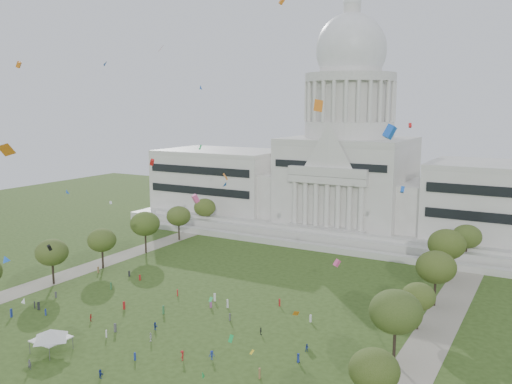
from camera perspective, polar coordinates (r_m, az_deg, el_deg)
name	(u,v)px	position (r m, az deg, el deg)	size (l,w,h in m)	color
ground	(142,347)	(110.94, -11.91, -15.64)	(400.00, 400.00, 0.00)	#2F4617
capitol	(347,171)	(201.74, 9.60, 2.21)	(160.00, 64.50, 91.30)	#BBB9AF
path_left	(83,270)	(162.76, -17.76, -7.78)	(8.00, 160.00, 0.04)	gray
path_right	(430,341)	(116.33, 17.85, -14.68)	(8.00, 160.00, 0.04)	gray
row_tree_r_1	(374,370)	(85.43, 12.34, -17.84)	(7.58, 7.58, 10.78)	black
row_tree_l_2	(52,252)	(150.33, -20.69, -5.97)	(8.42, 8.42, 11.97)	black
row_tree_r_2	(396,312)	(102.08, 14.50, -12.10)	(9.55, 9.55, 13.58)	black
row_tree_l_3	(102,240)	(160.47, -15.92, -4.90)	(8.12, 8.12, 11.55)	black
row_tree_r_3	(418,297)	(118.52, 16.73, -10.50)	(7.01, 7.01, 9.98)	black
row_tree_l_4	(145,224)	(173.31, -11.60, -3.30)	(9.29, 9.29, 13.21)	black
row_tree_r_4	(436,267)	(132.33, 18.43, -7.51)	(9.19, 9.19, 13.06)	black
row_tree_l_5	(179,216)	(188.28, -8.15, -2.52)	(8.33, 8.33, 11.85)	black
row_tree_r_5	(447,244)	(151.57, 19.45, -5.22)	(9.82, 9.82, 13.96)	black
row_tree_l_6	(205,207)	(203.61, -5.42, -1.63)	(8.19, 8.19, 11.64)	black
row_tree_r_6	(467,237)	(168.81, 21.32, -4.39)	(8.42, 8.42, 11.97)	black
event_tent	(51,334)	(112.27, -20.80, -13.78)	(8.19, 8.19, 4.56)	#4C4C4C
person_0	(298,358)	(102.82, 4.47, -17.00)	(0.85, 0.55, 1.75)	navy
person_2	(307,348)	(106.89, 5.40, -16.01)	(0.75, 0.47, 1.55)	navy
person_3	(182,355)	(104.05, -7.76, -16.68)	(1.23, 0.63, 1.90)	#B21E1E
person_4	(151,337)	(112.41, -11.02, -14.76)	(1.08, 0.59, 1.83)	silver
person_5	(155,326)	(117.58, -10.57, -13.69)	(1.53, 0.60, 1.65)	navy
person_7	(30,365)	(107.70, -22.73, -16.41)	(0.70, 0.51, 1.92)	#4C4C51
person_8	(91,318)	(125.15, -16.97, -12.53)	(0.75, 0.46, 1.54)	#B21E1E
person_9	(212,355)	(103.75, -4.68, -16.75)	(1.14, 0.59, 1.77)	navy
person_10	(261,331)	(113.39, 0.51, -14.44)	(0.91, 0.50, 1.55)	#26262B
person_11	(100,374)	(101.04, -16.07, -17.90)	(1.46, 0.58, 1.57)	navy
distant_crowd	(147,306)	(128.50, -11.40, -11.68)	(68.20, 37.58, 1.93)	#26262B
kite_swarm	(183,195)	(105.97, -7.74, -0.29)	(85.99, 95.05, 59.33)	red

